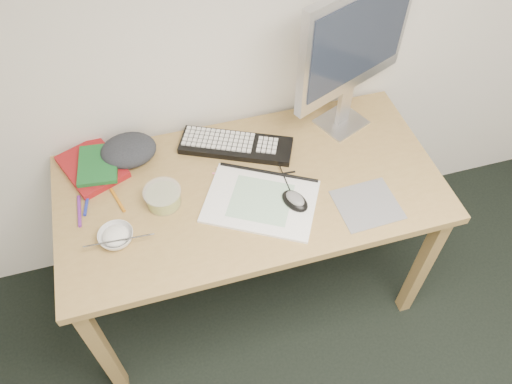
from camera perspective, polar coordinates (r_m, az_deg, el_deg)
The scene contains 18 objects.
desk at distance 1.89m, azimuth -0.67°, elevation -0.83°, with size 1.40×0.70×0.75m.
mousepad at distance 1.81m, azimuth 12.59°, elevation -1.42°, with size 0.21×0.19×0.00m, color slate.
sketchpad at distance 1.77m, azimuth 0.55°, elevation -1.06°, with size 0.38×0.27×0.01m, color white.
keyboard at distance 1.94m, azimuth -2.30°, elevation 5.32°, with size 0.43×0.14×0.03m, color black.
monitor at distance 1.84m, azimuth 11.27°, elevation 16.28°, with size 0.49×0.24×0.60m.
mouse at distance 1.75m, azimuth 4.49°, elevation -0.78°, with size 0.07×0.11×0.04m, color black.
rice_bowl at distance 1.73m, azimuth -15.68°, elevation -4.95°, with size 0.12×0.12×0.04m, color silver.
chopsticks at distance 1.69m, azimuth -15.39°, elevation -5.34°, with size 0.02×0.02×0.22m, color silver.
fruit_tub at distance 1.78m, azimuth -10.58°, elevation -0.56°, with size 0.13×0.13×0.06m, color #E0B84F.
book_red at distance 1.96m, azimuth -18.20°, elevation 2.76°, with size 0.19×0.25×0.02m, color maroon.
book_green at distance 1.93m, azimuth -17.60°, elevation 3.03°, with size 0.14×0.19×0.02m, color #175D26.
cloth_lump at distance 1.95m, azimuth -14.37°, elevation 4.64°, with size 0.18×0.15×0.07m, color #2A2D33.
pencil_pink at distance 1.86m, azimuth -2.36°, elevation 2.30°, with size 0.01×0.01×0.17m, color pink.
pencil_tan at distance 1.84m, azimuth -2.16°, elevation 1.65°, with size 0.01×0.01×0.19m, color tan.
pencil_black at distance 1.85m, azimuth 1.88°, elevation 1.93°, with size 0.01×0.01×0.18m, color black.
marker_blue at distance 1.87m, azimuth -18.76°, elevation -1.02°, with size 0.01×0.01×0.12m, color #1D2BA0.
marker_orange at distance 1.84m, azimuth -15.54°, elevation -0.88°, with size 0.01×0.01×0.12m, color orange.
marker_purple at distance 1.85m, azimuth -19.54°, elevation -2.07°, with size 0.01×0.01×0.13m, color #6A268D.
Camera 1 is at (-0.45, 0.31, 2.15)m, focal length 35.00 mm.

